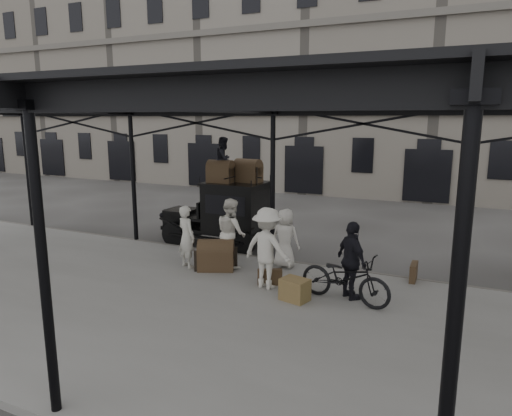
# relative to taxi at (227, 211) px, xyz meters

# --- Properties ---
(ground) EXTENTS (120.00, 120.00, 0.00)m
(ground) POSITION_rel_taxi_xyz_m (2.03, -2.99, -1.20)
(ground) COLOR #383533
(ground) RESTS_ON ground
(platform) EXTENTS (28.00, 8.00, 0.15)m
(platform) POSITION_rel_taxi_xyz_m (2.03, -4.99, -1.13)
(platform) COLOR slate
(platform) RESTS_ON ground
(canopy) EXTENTS (22.50, 9.00, 4.74)m
(canopy) POSITION_rel_taxi_xyz_m (2.03, -4.72, 3.39)
(canopy) COLOR black
(canopy) RESTS_ON ground
(building_frontage) EXTENTS (64.00, 8.00, 14.00)m
(building_frontage) POSITION_rel_taxi_xyz_m (2.03, 15.01, 5.80)
(building_frontage) COLOR slate
(building_frontage) RESTS_ON ground
(taxi) EXTENTS (3.65, 1.55, 2.18)m
(taxi) POSITION_rel_taxi_xyz_m (0.00, 0.00, 0.00)
(taxi) COLOR black
(taxi) RESTS_ON ground
(porter_left) EXTENTS (0.74, 0.63, 1.72)m
(porter_left) POSITION_rel_taxi_xyz_m (0.21, -2.70, -0.19)
(porter_left) COLOR beige
(porter_left) RESTS_ON platform
(porter_midleft) EXTENTS (1.17, 1.15, 1.90)m
(porter_midleft) POSITION_rel_taxi_xyz_m (1.27, -2.10, -0.10)
(porter_midleft) COLOR silver
(porter_midleft) RESTS_ON platform
(porter_centre) EXTENTS (0.82, 0.55, 1.63)m
(porter_centre) POSITION_rel_taxi_xyz_m (2.65, -1.55, -0.24)
(porter_centre) COLOR beige
(porter_centre) RESTS_ON platform
(porter_official) EXTENTS (1.06, 1.05, 1.79)m
(porter_official) POSITION_rel_taxi_xyz_m (4.83, -3.02, -0.16)
(porter_official) COLOR black
(porter_official) RESTS_ON platform
(porter_right) EXTENTS (1.38, 0.95, 1.97)m
(porter_right) POSITION_rel_taxi_xyz_m (2.83, -3.18, -0.07)
(porter_right) COLOR beige
(porter_right) RESTS_ON platform
(bicycle) EXTENTS (2.22, 1.12, 1.11)m
(bicycle) POSITION_rel_taxi_xyz_m (4.75, -3.26, -0.50)
(bicycle) COLOR black
(bicycle) RESTS_ON platform
(porter_roof) EXTENTS (0.62, 0.76, 1.44)m
(porter_roof) POSITION_rel_taxi_xyz_m (-0.03, -0.10, 1.69)
(porter_roof) COLOR black
(porter_roof) RESTS_ON taxi
(steamer_trunk_roof_near) EXTENTS (0.82, 0.51, 0.60)m
(steamer_trunk_roof_near) POSITION_rel_taxi_xyz_m (-0.08, -0.25, 1.28)
(steamer_trunk_roof_near) COLOR #42321E
(steamer_trunk_roof_near) RESTS_ON taxi
(steamer_trunk_roof_far) EXTENTS (0.90, 0.62, 0.62)m
(steamer_trunk_roof_far) POSITION_rel_taxi_xyz_m (0.67, 0.20, 1.29)
(steamer_trunk_roof_far) COLOR #42321E
(steamer_trunk_roof_far) RESTS_ON taxi
(steamer_trunk_platform) EXTENTS (1.11, 0.92, 0.70)m
(steamer_trunk_platform) POSITION_rel_taxi_xyz_m (1.04, -2.56, -0.70)
(steamer_trunk_platform) COLOR #42321E
(steamer_trunk_platform) RESTS_ON platform
(wicker_hamper) EXTENTS (0.69, 0.59, 0.50)m
(wicker_hamper) POSITION_rel_taxi_xyz_m (3.72, -3.66, -0.80)
(wicker_hamper) COLOR olive
(wicker_hamper) RESTS_ON platform
(suitcase_upright) EXTENTS (0.15, 0.60, 0.45)m
(suitcase_upright) POSITION_rel_taxi_xyz_m (6.00, -1.19, -0.83)
(suitcase_upright) COLOR #42321E
(suitcase_upright) RESTS_ON platform
(suitcase_flat) EXTENTS (0.60, 0.42, 0.40)m
(suitcase_flat) POSITION_rel_taxi_xyz_m (2.83, -3.02, -0.85)
(suitcase_flat) COLOR #42321E
(suitcase_flat) RESTS_ON platform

